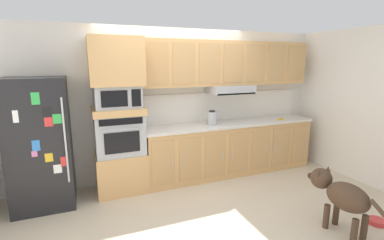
{
  "coord_description": "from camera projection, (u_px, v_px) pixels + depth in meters",
  "views": [
    {
      "loc": [
        -1.46,
        -3.4,
        1.95
      ],
      "look_at": [
        0.12,
        0.54,
        1.06
      ],
      "focal_mm": 25.96,
      "sensor_mm": 36.0,
      "label": 1
    }
  ],
  "objects": [
    {
      "name": "ground_plane",
      "position": [
        198.0,
        199.0,
        4.02
      ],
      "size": [
        9.6,
        9.6,
        0.0
      ],
      "primitive_type": "plane",
      "color": "beige"
    },
    {
      "name": "back_kitchen_wall",
      "position": [
        173.0,
        104.0,
        4.77
      ],
      "size": [
        6.2,
        0.12,
        2.5
      ],
      "primitive_type": "cube",
      "color": "silver",
      "rests_on": "ground"
    },
    {
      "name": "side_panel_right",
      "position": [
        348.0,
        104.0,
        4.78
      ],
      "size": [
        0.12,
        7.1,
        2.5
      ],
      "primitive_type": "cube",
      "color": "white",
      "rests_on": "ground"
    },
    {
      "name": "refrigerator",
      "position": [
        40.0,
        143.0,
        3.72
      ],
      "size": [
        0.76,
        0.73,
        1.76
      ],
      "color": "black",
      "rests_on": "ground"
    },
    {
      "name": "oven_base_cabinet",
      "position": [
        121.0,
        171.0,
        4.28
      ],
      "size": [
        0.74,
        0.62,
        0.6
      ],
      "primitive_type": "cube",
      "color": "tan",
      "rests_on": "ground"
    },
    {
      "name": "built_in_oven",
      "position": [
        119.0,
        134.0,
        4.16
      ],
      "size": [
        0.7,
        0.62,
        0.6
      ],
      "color": "#A8AAAF",
      "rests_on": "oven_base_cabinet"
    },
    {
      "name": "appliance_mid_shelf",
      "position": [
        118.0,
        111.0,
        4.09
      ],
      "size": [
        0.74,
        0.62,
        0.1
      ],
      "primitive_type": "cube",
      "color": "tan",
      "rests_on": "built_in_oven"
    },
    {
      "name": "microwave",
      "position": [
        117.0,
        96.0,
        4.04
      ],
      "size": [
        0.64,
        0.54,
        0.32
      ],
      "color": "#A8AAAF",
      "rests_on": "appliance_mid_shelf"
    },
    {
      "name": "appliance_upper_cabinet",
      "position": [
        115.0,
        61.0,
        3.94
      ],
      "size": [
        0.74,
        0.62,
        0.68
      ],
      "primitive_type": "cube",
      "color": "tan",
      "rests_on": "microwave"
    },
    {
      "name": "lower_cabinet_run",
      "position": [
        230.0,
        149.0,
        4.94
      ],
      "size": [
        3.06,
        0.63,
        0.88
      ],
      "color": "tan",
      "rests_on": "ground"
    },
    {
      "name": "countertop_slab",
      "position": [
        230.0,
        123.0,
        4.85
      ],
      "size": [
        3.1,
        0.64,
        0.04
      ],
      "primitive_type": "cube",
      "color": "beige",
      "rests_on": "lower_cabinet_run"
    },
    {
      "name": "backsplash_panel",
      "position": [
        223.0,
        106.0,
        5.06
      ],
      "size": [
        3.1,
        0.02,
        0.5
      ],
      "primitive_type": "cube",
      "color": "silver",
      "rests_on": "countertop_slab"
    },
    {
      "name": "upper_cabinet_with_hood",
      "position": [
        229.0,
        65.0,
        4.76
      ],
      "size": [
        3.06,
        0.48,
        0.88
      ],
      "color": "tan",
      "rests_on": "backsplash_panel"
    },
    {
      "name": "screwdriver",
      "position": [
        281.0,
        119.0,
        5.06
      ],
      "size": [
        0.15,
        0.16,
        0.03
      ],
      "color": "yellow",
      "rests_on": "countertop_slab"
    },
    {
      "name": "electric_kettle",
      "position": [
        212.0,
        118.0,
        4.64
      ],
      "size": [
        0.17,
        0.17,
        0.24
      ],
      "color": "#A8AAAF",
      "rests_on": "countertop_slab"
    },
    {
      "name": "dog",
      "position": [
        340.0,
        194.0,
        3.21
      ],
      "size": [
        0.36,
        0.97,
        0.69
      ],
      "rotation": [
        0.0,
        0.0,
        1.65
      ],
      "color": "#473323",
      "rests_on": "ground"
    },
    {
      "name": "dog_food_bowl",
      "position": [
        377.0,
        221.0,
        3.4
      ],
      "size": [
        0.2,
        0.2,
        0.06
      ],
      "color": "red",
      "rests_on": "ground"
    }
  ]
}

